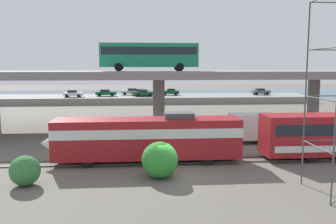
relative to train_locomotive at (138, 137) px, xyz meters
The scene contains 18 objects.
ground_plane 5.25m from the train_locomotive, 57.06° to the right, with size 260.00×260.00×0.00m, color #605B54.
rail_strip_near 3.44m from the train_locomotive, 16.20° to the right, with size 110.00×0.12×0.12m, color #59544C.
rail_strip_far 3.44m from the train_locomotive, 16.20° to the left, with size 110.00×0.12×0.12m, color #59544C.
train_locomotive is the anchor object (origin of this frame).
highway_overpass 16.82m from the train_locomotive, 80.80° to the left, with size 96.00×12.44×7.38m.
transit_bus_on_overpass 17.31m from the train_locomotive, 84.89° to the left, with size 12.00×2.68×3.40m.
service_truck_east 12.97m from the train_locomotive, 31.96° to the left, with size 6.80×2.46×3.04m.
pier_parking_lot 51.09m from the train_locomotive, 87.09° to the left, with size 71.69×12.37×1.40m, color gray.
parked_car_0 51.49m from the train_locomotive, 89.34° to the left, with size 4.33×1.98×1.50m.
parked_car_1 58.60m from the train_locomotive, 61.27° to the left, with size 4.04×1.93×1.50m.
parked_car_2 53.67m from the train_locomotive, 91.82° to the left, with size 4.59×1.92×1.50m.
parked_car_3 50.35m from the train_locomotive, 106.09° to the left, with size 4.02×1.94×1.50m.
parked_car_4 48.96m from the train_locomotive, 88.64° to the left, with size 4.20×1.88×1.50m.
parked_car_5 52.34m from the train_locomotive, 82.13° to the left, with size 4.05×1.85×1.50m.
parked_car_6 50.78m from the train_locomotive, 98.16° to the left, with size 4.45×1.99×1.50m.
harbor_water 74.08m from the train_locomotive, 87.99° to the left, with size 140.00×36.00×0.01m, color #385B7A.
shrub_left 9.30m from the train_locomotive, 145.36° to the right, with size 2.05×2.05×2.05m, color #327337.
shrub_right 4.64m from the train_locomotive, 70.34° to the right, with size 2.63×2.63×2.63m, color #2F8931.
Camera 1 is at (-2.48, -25.22, 8.00)m, focal length 38.25 mm.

